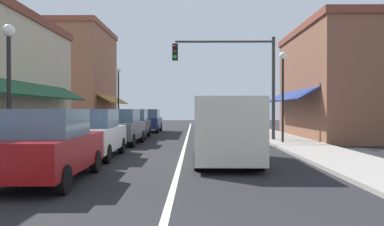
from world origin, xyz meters
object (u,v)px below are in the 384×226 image
(street_lamp_right_mid, at_px, (283,82))
(parked_car_third_left, at_px, (122,127))
(parked_car_far_left, at_px, (134,124))
(traffic_signal_mast_arm, at_px, (238,69))
(street_lamp_left_near, at_px, (9,70))
(parked_car_distant_left, at_px, (149,121))
(street_lamp_left_far, at_px, (118,89))
(parked_car_nearest_left, at_px, (48,146))
(parked_car_second_left, at_px, (93,134))
(van_in_lane, at_px, (226,128))

(street_lamp_right_mid, bearing_deg, parked_car_third_left, -178.95)
(parked_car_third_left, relative_size, parked_car_far_left, 1.00)
(traffic_signal_mast_arm, height_order, street_lamp_left_near, traffic_signal_mast_arm)
(parked_car_distant_left, relative_size, street_lamp_right_mid, 0.89)
(parked_car_far_left, distance_m, street_lamp_left_far, 5.35)
(parked_car_nearest_left, xyz_separation_m, parked_car_distant_left, (-0.01, 19.90, 0.00))
(traffic_signal_mast_arm, bearing_deg, parked_car_nearest_left, -117.01)
(parked_car_nearest_left, bearing_deg, street_lamp_left_near, 134.78)
(street_lamp_left_near, xyz_separation_m, street_lamp_right_mid, (9.78, 8.05, 0.25))
(parked_car_far_left, bearing_deg, parked_car_second_left, -90.88)
(parked_car_second_left, height_order, street_lamp_left_far, street_lamp_left_far)
(parked_car_third_left, xyz_separation_m, traffic_signal_mast_arm, (6.01, 1.91, 3.07))
(parked_car_second_left, bearing_deg, traffic_signal_mast_arm, 48.39)
(parked_car_distant_left, height_order, van_in_lane, van_in_lane)
(parked_car_nearest_left, relative_size, parked_car_third_left, 1.00)
(parked_car_distant_left, bearing_deg, parked_car_second_left, -90.35)
(parked_car_distant_left, height_order, traffic_signal_mast_arm, traffic_signal_mast_arm)
(traffic_signal_mast_arm, relative_size, street_lamp_left_far, 1.19)
(traffic_signal_mast_arm, relative_size, street_lamp_left_near, 1.36)
(parked_car_far_left, distance_m, street_lamp_left_near, 12.41)
(parked_car_nearest_left, distance_m, parked_car_third_left, 9.67)
(parked_car_third_left, xyz_separation_m, street_lamp_right_mid, (8.05, 0.15, 2.25))
(parked_car_second_left, distance_m, traffic_signal_mast_arm, 9.79)
(street_lamp_left_near, bearing_deg, street_lamp_left_far, 90.70)
(traffic_signal_mast_arm, bearing_deg, parked_car_far_left, 159.09)
(parked_car_third_left, distance_m, street_lamp_right_mid, 8.36)
(parked_car_third_left, bearing_deg, traffic_signal_mast_arm, 18.97)
(parked_car_third_left, relative_size, parked_car_distant_left, 1.01)
(parked_car_second_left, bearing_deg, parked_car_nearest_left, -89.14)
(parked_car_nearest_left, height_order, street_lamp_left_far, street_lamp_left_far)
(street_lamp_left_far, bearing_deg, parked_car_distant_left, 37.29)
(van_in_lane, height_order, street_lamp_left_near, street_lamp_left_near)
(parked_car_second_left, height_order, street_lamp_left_near, street_lamp_left_near)
(parked_car_far_left, height_order, parked_car_distant_left, same)
(van_in_lane, bearing_deg, parked_car_nearest_left, -142.90)
(traffic_signal_mast_arm, height_order, street_lamp_left_far, traffic_signal_mast_arm)
(parked_car_second_left, relative_size, parked_car_distant_left, 1.01)
(parked_car_nearest_left, relative_size, street_lamp_right_mid, 0.89)
(parked_car_third_left, height_order, van_in_lane, van_in_lane)
(parked_car_second_left, xyz_separation_m, van_in_lane, (4.70, -1.21, 0.27))
(van_in_lane, height_order, street_lamp_left_far, street_lamp_left_far)
(street_lamp_left_near, bearing_deg, street_lamp_right_mid, 39.46)
(parked_car_third_left, height_order, traffic_signal_mast_arm, traffic_signal_mast_arm)
(van_in_lane, xyz_separation_m, street_lamp_left_far, (-6.58, 15.04, 2.09))
(parked_car_second_left, distance_m, parked_car_far_left, 9.39)
(parked_car_distant_left, height_order, street_lamp_left_near, street_lamp_left_near)
(van_in_lane, distance_m, street_lamp_right_mid, 7.60)
(parked_car_second_left, xyz_separation_m, street_lamp_left_near, (-1.68, -2.76, 2.01))
(parked_car_far_left, relative_size, street_lamp_right_mid, 0.89)
(parked_car_far_left, height_order, van_in_lane, van_in_lane)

